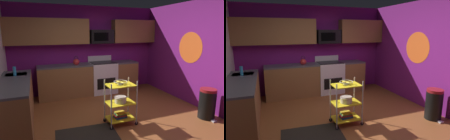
# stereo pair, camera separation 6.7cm
# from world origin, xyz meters

# --- Properties ---
(floor) EXTENTS (4.40, 4.80, 0.04)m
(floor) POSITION_xyz_m (0.00, 0.00, -0.02)
(floor) COLOR brown
(floor) RESTS_ON ground
(wall_back) EXTENTS (4.52, 0.06, 2.60)m
(wall_back) POSITION_xyz_m (0.00, 2.43, 1.30)
(wall_back) COLOR #751970
(wall_back) RESTS_ON ground
(wall_right) EXTENTS (0.06, 4.80, 2.60)m
(wall_right) POSITION_xyz_m (2.23, 0.00, 1.30)
(wall_right) COLOR #751970
(wall_right) RESTS_ON ground
(wall_flower_decal) EXTENTS (0.00, 0.79, 0.79)m
(wall_flower_decal) POSITION_xyz_m (2.20, 0.48, 1.45)
(wall_flower_decal) COLOR #E5591E
(counter_run) EXTENTS (3.67, 2.73, 0.92)m
(counter_run) POSITION_xyz_m (-0.81, 1.53, 0.46)
(counter_run) COLOR brown
(counter_run) RESTS_ON ground
(oven_range) EXTENTS (0.76, 0.65, 1.10)m
(oven_range) POSITION_xyz_m (0.40, 2.10, 0.48)
(oven_range) COLOR white
(oven_range) RESTS_ON ground
(upper_cabinets) EXTENTS (4.40, 0.33, 0.70)m
(upper_cabinets) POSITION_xyz_m (-0.09, 2.23, 1.85)
(upper_cabinets) COLOR brown
(microwave) EXTENTS (0.70, 0.39, 0.40)m
(microwave) POSITION_xyz_m (0.40, 2.21, 1.70)
(microwave) COLOR black
(rolling_cart) EXTENTS (0.61, 0.40, 0.91)m
(rolling_cart) POSITION_xyz_m (0.05, 0.01, 0.45)
(rolling_cart) COLOR silver
(rolling_cart) RESTS_ON ground
(fruit_bowl) EXTENTS (0.27, 0.27, 0.07)m
(fruit_bowl) POSITION_xyz_m (0.05, 0.01, 0.88)
(fruit_bowl) COLOR silver
(fruit_bowl) RESTS_ON rolling_cart
(mixing_bowl_large) EXTENTS (0.25, 0.25, 0.11)m
(mixing_bowl_large) POSITION_xyz_m (0.05, 0.01, 0.52)
(mixing_bowl_large) COLOR silver
(mixing_bowl_large) RESTS_ON rolling_cart
(book_stack) EXTENTS (0.26, 0.18, 0.12)m
(book_stack) POSITION_xyz_m (0.05, 0.01, 0.19)
(book_stack) COLOR #1E4C8C
(book_stack) RESTS_ON rolling_cart
(kettle) EXTENTS (0.21, 0.18, 0.26)m
(kettle) POSITION_xyz_m (-0.40, 2.10, 1.00)
(kettle) COLOR red
(kettle) RESTS_ON counter_run
(dish_soap_bottle) EXTENTS (0.06, 0.06, 0.20)m
(dish_soap_bottle) POSITION_xyz_m (-1.91, 1.20, 1.02)
(dish_soap_bottle) COLOR #2D8CBF
(dish_soap_bottle) RESTS_ON counter_run
(trash_can) EXTENTS (0.34, 0.42, 0.66)m
(trash_can) POSITION_xyz_m (1.90, -0.45, 0.33)
(trash_can) COLOR black
(trash_can) RESTS_ON ground
(floor_rug) EXTENTS (1.15, 0.78, 0.01)m
(floor_rug) POSITION_xyz_m (-0.71, -0.20, 0.01)
(floor_rug) COLOR black
(floor_rug) RESTS_ON ground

